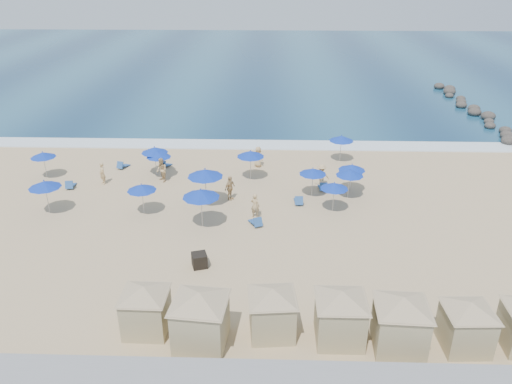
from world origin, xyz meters
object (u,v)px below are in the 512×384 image
umbrella_4 (159,155)px  umbrella_6 (201,193)px  umbrella_5 (205,173)px  umbrella_11 (350,173)px  umbrella_1 (44,184)px  umbrella_2 (154,150)px  cabana_3 (341,309)px  trash_bin (199,260)px  cabana_5 (468,319)px  cabana_0 (145,303)px  beachgoer_5 (255,206)px  beachgoer_2 (230,188)px  beachgoer_4 (258,157)px  umbrella_10 (313,171)px  umbrella_7 (251,154)px  beachgoer_0 (102,173)px  umbrella_0 (43,155)px  rock_jetty (479,114)px  umbrella_3 (142,188)px  umbrella_9 (341,138)px  cabana_4 (401,316)px  cabana_2 (272,305)px  beachgoer_3 (322,175)px  beachgoer_1 (162,170)px  umbrella_12 (352,167)px  umbrella_8 (334,186)px

umbrella_4 → umbrella_6: bearing=-61.1°
umbrella_5 → umbrella_11: size_ratio=1.25×
umbrella_1 → umbrella_2: umbrella_1 is taller
cabana_3 → umbrella_4: cabana_3 is taller
trash_bin → cabana_5: (12.03, -5.74, 1.07)m
cabana_0 → beachgoer_5: 11.75m
umbrella_2 → beachgoer_2: umbrella_2 is taller
trash_bin → beachgoer_4: 14.71m
umbrella_10 → beachgoer_4: bearing=125.9°
umbrella_7 → cabana_0: bearing=-102.9°
beachgoer_5 → beachgoer_4: bearing=-63.5°
umbrella_2 → beachgoer_0: 4.18m
trash_bin → beachgoer_5: 6.41m
umbrella_0 → umbrella_10: umbrella_10 is taller
rock_jetty → umbrella_3: size_ratio=12.47×
umbrella_4 → umbrella_9: (14.04, 3.81, 0.13)m
cabana_0 → cabana_4: 10.91m
umbrella_1 → beachgoer_5: (13.43, -0.21, -1.20)m
cabana_2 → umbrella_5: 13.34m
umbrella_11 → beachgoer_3: 2.74m
beachgoer_1 → umbrella_3: bearing=-36.9°
beachgoer_0 → beachgoer_1: size_ratio=0.90×
cabana_4 → umbrella_6: bearing=133.2°
cabana_4 → umbrella_12: size_ratio=2.08×
cabana_4 → umbrella_7: (-6.99, 17.76, 0.40)m
cabana_0 → umbrella_4: size_ratio=1.95×
cabana_4 → umbrella_12: (0.17, 15.66, 0.26)m
cabana_2 → beachgoer_1: 18.32m
umbrella_7 → beachgoer_5: bearing=-85.0°
rock_jetty → umbrella_10: umbrella_10 is taller
umbrella_10 → beachgoer_2: (-5.66, -0.75, -0.99)m
umbrella_1 → cabana_3: bearing=-33.1°
cabana_2 → beachgoer_5: (-1.10, 10.89, -0.66)m
umbrella_10 → beachgoer_5: size_ratio=1.29×
rock_jetty → umbrella_10: bearing=-133.6°
umbrella_5 → umbrella_9: (9.96, 8.43, -0.38)m
umbrella_8 → beachgoer_4: 9.23m
umbrella_9 → beachgoer_4: bearing=-168.1°
umbrella_9 → beachgoer_1: size_ratio=1.24×
umbrella_1 → beachgoer_3: (18.08, 4.80, -1.19)m
umbrella_6 → umbrella_9: bearing=49.1°
umbrella_0 → beachgoer_2: (14.20, -3.38, -0.97)m
umbrella_4 → umbrella_10: size_ratio=0.98×
umbrella_2 → umbrella_0: bearing=-174.1°
beachgoer_0 → umbrella_8: bearing=35.4°
umbrella_4 → umbrella_11: 14.10m
umbrella_0 → beachgoer_0: umbrella_0 is taller
cabana_0 → beachgoer_4: (4.39, 19.55, -0.64)m
umbrella_11 → umbrella_12: size_ratio=1.00×
umbrella_9 → beachgoer_2: size_ratio=1.31×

